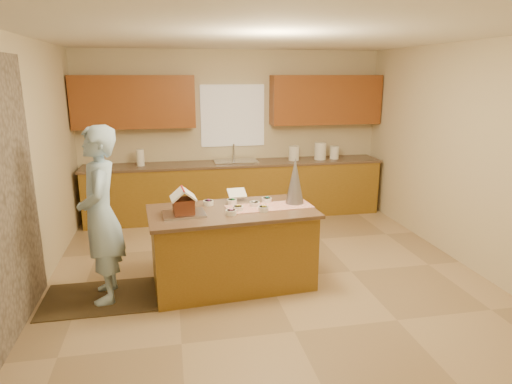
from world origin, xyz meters
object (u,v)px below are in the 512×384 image
Objects in this scene: boy at (101,215)px; gingerbread_house at (183,204)px; tinsel_tree at (295,181)px; island_base at (232,249)px.

boy reaches higher than gingerbread_house.
island_base is at bearing -171.72° from tinsel_tree.
island_base is 3.27× the size of tinsel_tree.
island_base is 1.45m from boy.
island_base is 5.98× the size of gingerbread_house.
tinsel_tree is at bearing 8.91° from gingerbread_house.
island_base is 0.94× the size of boy.
gingerbread_house reaches higher than island_base.
island_base is at bearing 9.81° from gingerbread_house.
boy is at bearing 178.91° from gingerbread_house.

